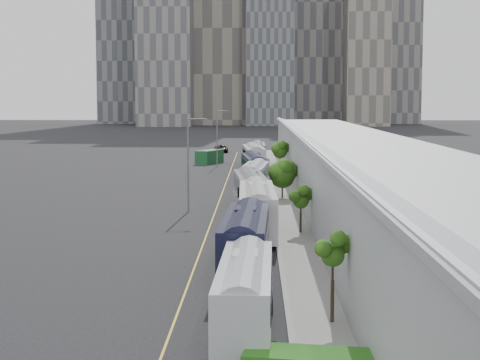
{
  "coord_description": "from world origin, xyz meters",
  "views": [
    {
      "loc": [
        2.54,
        -31.03,
        10.89
      ],
      "look_at": [
        0.89,
        47.5,
        3.0
      ],
      "focal_mm": 60.0,
      "sensor_mm": 36.0,
      "label": 1
    }
  ],
  "objects_px": {
    "bus_4": "(255,181)",
    "shipping_container": "(209,157)",
    "bus_5": "(255,170)",
    "street_lamp_far": "(218,135)",
    "bus_1": "(245,246)",
    "suv": "(221,149)",
    "street_lamp_near": "(190,158)",
    "bus_0": "(245,301)",
    "bus_7": "(257,155)",
    "bus_3": "(251,195)",
    "bus_2": "(257,214)",
    "bus_6": "(254,160)"
  },
  "relations": [
    {
      "from": "bus_0",
      "to": "bus_3",
      "type": "height_order",
      "value": "bus_3"
    },
    {
      "from": "bus_7",
      "to": "bus_0",
      "type": "bearing_deg",
      "value": -91.05
    },
    {
      "from": "bus_7",
      "to": "shipping_container",
      "type": "height_order",
      "value": "bus_7"
    },
    {
      "from": "bus_2",
      "to": "shipping_container",
      "type": "relative_size",
      "value": 2.24
    },
    {
      "from": "bus_6",
      "to": "shipping_container",
      "type": "xyz_separation_m",
      "value": [
        -7.63,
        13.88,
        -0.55
      ]
    },
    {
      "from": "bus_2",
      "to": "shipping_container",
      "type": "distance_m",
      "value": 73.24
    },
    {
      "from": "street_lamp_far",
      "to": "shipping_container",
      "type": "bearing_deg",
      "value": 104.7
    },
    {
      "from": "bus_5",
      "to": "street_lamp_far",
      "type": "distance_m",
      "value": 25.33
    },
    {
      "from": "bus_1",
      "to": "suv",
      "type": "distance_m",
      "value": 116.01
    },
    {
      "from": "bus_6",
      "to": "bus_5",
      "type": "bearing_deg",
      "value": -93.37
    },
    {
      "from": "bus_1",
      "to": "bus_7",
      "type": "height_order",
      "value": "bus_1"
    },
    {
      "from": "shipping_container",
      "to": "bus_5",
      "type": "bearing_deg",
      "value": -52.53
    },
    {
      "from": "bus_0",
      "to": "suv",
      "type": "height_order",
      "value": "bus_0"
    },
    {
      "from": "bus_0",
      "to": "bus_6",
      "type": "xyz_separation_m",
      "value": [
        0.08,
        85.89,
        0.2
      ]
    },
    {
      "from": "bus_5",
      "to": "bus_0",
      "type": "bearing_deg",
      "value": -95.27
    },
    {
      "from": "street_lamp_near",
      "to": "suv",
      "type": "xyz_separation_m",
      "value": [
        -0.92,
        88.63,
        -4.48
      ]
    },
    {
      "from": "street_lamp_near",
      "to": "bus_0",
      "type": "bearing_deg",
      "value": -81.63
    },
    {
      "from": "bus_0",
      "to": "shipping_container",
      "type": "relative_size",
      "value": 1.94
    },
    {
      "from": "street_lamp_far",
      "to": "suv",
      "type": "height_order",
      "value": "street_lamp_far"
    },
    {
      "from": "bus_3",
      "to": "bus_7",
      "type": "distance_m",
      "value": 57.24
    },
    {
      "from": "bus_1",
      "to": "bus_4",
      "type": "bearing_deg",
      "value": 91.22
    },
    {
      "from": "bus_5",
      "to": "suv",
      "type": "relative_size",
      "value": 2.35
    },
    {
      "from": "bus_1",
      "to": "bus_2",
      "type": "distance_m",
      "value": 13.89
    },
    {
      "from": "bus_4",
      "to": "shipping_container",
      "type": "height_order",
      "value": "bus_4"
    },
    {
      "from": "street_lamp_far",
      "to": "bus_5",
      "type": "bearing_deg",
      "value": -76.26
    },
    {
      "from": "bus_5",
      "to": "bus_7",
      "type": "xyz_separation_m",
      "value": [
        0.36,
        30.1,
        -0.02
      ]
    },
    {
      "from": "bus_1",
      "to": "bus_5",
      "type": "relative_size",
      "value": 1.03
    },
    {
      "from": "bus_0",
      "to": "bus_5",
      "type": "bearing_deg",
      "value": 91.14
    },
    {
      "from": "bus_0",
      "to": "bus_5",
      "type": "height_order",
      "value": "bus_5"
    },
    {
      "from": "bus_4",
      "to": "bus_6",
      "type": "bearing_deg",
      "value": 95.26
    },
    {
      "from": "bus_3",
      "to": "bus_7",
      "type": "height_order",
      "value": "bus_3"
    },
    {
      "from": "bus_0",
      "to": "bus_7",
      "type": "bearing_deg",
      "value": 91.0
    },
    {
      "from": "suv",
      "to": "bus_3",
      "type": "bearing_deg",
      "value": -91.67
    },
    {
      "from": "bus_1",
      "to": "suv",
      "type": "relative_size",
      "value": 2.41
    },
    {
      "from": "bus_1",
      "to": "shipping_container",
      "type": "distance_m",
      "value": 86.97
    },
    {
      "from": "bus_0",
      "to": "bus_4",
      "type": "xyz_separation_m",
      "value": [
        0.31,
        55.07,
        0.07
      ]
    },
    {
      "from": "bus_1",
      "to": "street_lamp_near",
      "type": "distance_m",
      "value": 28.02
    },
    {
      "from": "bus_7",
      "to": "street_lamp_far",
      "type": "distance_m",
      "value": 9.3
    },
    {
      "from": "bus_0",
      "to": "street_lamp_near",
      "type": "xyz_separation_m",
      "value": [
        -5.93,
        40.31,
        3.76
      ]
    },
    {
      "from": "bus_1",
      "to": "street_lamp_far",
      "type": "xyz_separation_m",
      "value": [
        -5.53,
        79.58,
        3.61
      ]
    },
    {
      "from": "bus_4",
      "to": "street_lamp_far",
      "type": "bearing_deg",
      "value": 103.91
    },
    {
      "from": "bus_5",
      "to": "bus_7",
      "type": "distance_m",
      "value": 30.1
    },
    {
      "from": "bus_4",
      "to": "bus_7",
      "type": "distance_m",
      "value": 43.38
    },
    {
      "from": "bus_5",
      "to": "bus_3",
      "type": "bearing_deg",
      "value": -95.74
    },
    {
      "from": "bus_4",
      "to": "street_lamp_far",
      "type": "height_order",
      "value": "street_lamp_far"
    },
    {
      "from": "bus_3",
      "to": "street_lamp_far",
      "type": "xyz_separation_m",
      "value": [
        -5.63,
        51.49,
        3.65
      ]
    },
    {
      "from": "bus_7",
      "to": "bus_4",
      "type": "bearing_deg",
      "value": -91.1
    },
    {
      "from": "bus_2",
      "to": "bus_6",
      "type": "height_order",
      "value": "bus_2"
    },
    {
      "from": "bus_3",
      "to": "bus_6",
      "type": "distance_m",
      "value": 44.68
    },
    {
      "from": "bus_4",
      "to": "shipping_container",
      "type": "xyz_separation_m",
      "value": [
        -7.87,
        44.7,
        -0.41
      ]
    }
  ]
}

